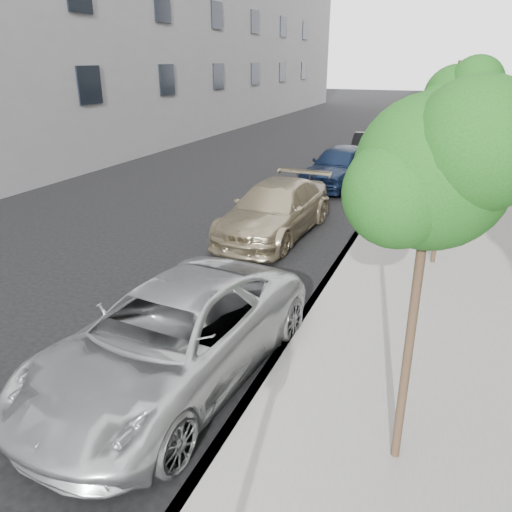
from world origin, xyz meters
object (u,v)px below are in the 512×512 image
Objects in this scene: sedan_rear at (387,133)px; minivan at (172,337)px; suv at (275,210)px; sedan_blue at (341,166)px; tree_near at (435,172)px; tree_mid at (457,97)px; sedan_black at (369,149)px; tree_far at (462,90)px.

minivan is at bearing -92.00° from sedan_rear.
sedan_blue is at bearing 89.86° from suv.
tree_near is 0.96× the size of tree_mid.
sedan_black is (-3.66, 18.38, -2.85)m from tree_near.
suv is (-0.88, 6.83, -0.02)m from minivan.
tree_mid reaches higher than sedan_black.
sedan_rear is at bearing 101.78° from tree_mid.
tree_near is at bearing -56.91° from suv.
tree_mid reaches higher than tree_near.
tree_far is (-0.00, 6.50, -0.18)m from tree_mid.
minivan reaches higher than suv.
tree_near is at bearing -84.11° from sedan_rear.
tree_far is 0.81× the size of minivan.
tree_mid is at bearing -90.00° from tree_far.
tree_near reaches higher than sedan_rear.
suv is at bearing -94.73° from sedan_rear.
tree_near is 0.90× the size of sedan_rear.
minivan is 17.88m from sedan_black.
tree_far reaches higher than suv.
tree_near is 18.95m from sedan_black.
tree_mid is at bearing -80.96° from sedan_rear.
tree_mid is (-0.00, 6.50, 0.26)m from tree_near.
tree_mid is 0.94× the size of sedan_rear.
sedan_blue reaches higher than minivan.
sedan_blue is 10.40m from sedan_rear.
tree_near is 24.34m from sedan_rear.
tree_near is 14.31m from sedan_blue.
tree_far is at bearing -74.33° from sedan_rear.
tree_far is 0.87× the size of suv.
sedan_black is at bearing 90.43° from suv.
sedan_blue is 0.96× the size of sedan_rear.
sedan_black is (-3.66, 11.88, -3.10)m from tree_mid.
suv is at bearing -83.89° from sedan_blue.
minivan is 1.10× the size of sedan_rear.
suv is 1.07× the size of sedan_blue.
tree_far is at bearing 1.96° from sedan_blue.
sedan_rear is (0.21, 10.39, -0.08)m from sedan_blue.
minivan is 13.02m from sedan_blue.
minivan is 6.89m from suv.
minivan reaches higher than sedan_rear.
tree_mid is 5.27m from suv.
minivan is at bearing -119.02° from tree_mid.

